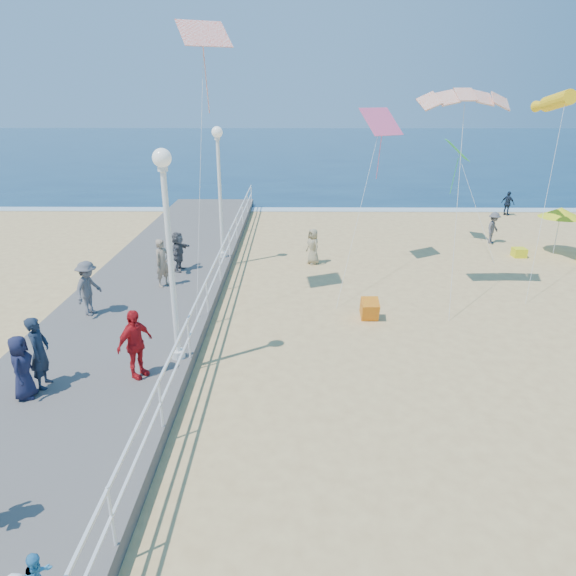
{
  "coord_description": "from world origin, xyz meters",
  "views": [
    {
      "loc": [
        -2.36,
        -11.92,
        6.81
      ],
      "look_at": [
        -2.5,
        2.0,
        1.6
      ],
      "focal_mm": 32.0,
      "sensor_mm": 36.0,
      "label": 1
    }
  ],
  "objects_px": {
    "lamp_post_mid": "(168,236)",
    "beach_walker_b": "(508,203)",
    "beach_walker_a": "(493,228)",
    "beach_walker_c": "(313,246)",
    "spectator_3": "(135,344)",
    "beach_chair_left": "(519,252)",
    "beach_umbrella": "(561,213)",
    "box_kite": "(369,311)",
    "spectator_4": "(22,367)",
    "lamp_post_far": "(219,179)",
    "spectator_6": "(163,263)",
    "spectator_5": "(178,251)",
    "spectator_0": "(39,352)",
    "spectator_2": "(88,288)"
  },
  "relations": [
    {
      "from": "spectator_6",
      "to": "beach_chair_left",
      "type": "distance_m",
      "value": 15.72
    },
    {
      "from": "spectator_2",
      "to": "spectator_3",
      "type": "height_order",
      "value": "spectator_3"
    },
    {
      "from": "spectator_4",
      "to": "spectator_6",
      "type": "distance_m",
      "value": 7.43
    },
    {
      "from": "spectator_4",
      "to": "beach_umbrella",
      "type": "xyz_separation_m",
      "value": [
        18.1,
        12.88,
        0.76
      ]
    },
    {
      "from": "lamp_post_mid",
      "to": "spectator_3",
      "type": "relative_size",
      "value": 3.06
    },
    {
      "from": "beach_walker_c",
      "to": "beach_walker_a",
      "type": "bearing_deg",
      "value": 79.75
    },
    {
      "from": "lamp_post_mid",
      "to": "beach_walker_b",
      "type": "xyz_separation_m",
      "value": [
        16.01,
        19.09,
        -2.94
      ]
    },
    {
      "from": "spectator_6",
      "to": "spectator_0",
      "type": "bearing_deg",
      "value": -157.21
    },
    {
      "from": "spectator_6",
      "to": "beach_walker_a",
      "type": "bearing_deg",
      "value": -30.29
    },
    {
      "from": "beach_walker_b",
      "to": "spectator_2",
      "type": "bearing_deg",
      "value": 93.21
    },
    {
      "from": "spectator_6",
      "to": "beach_umbrella",
      "type": "height_order",
      "value": "beach_umbrella"
    },
    {
      "from": "spectator_5",
      "to": "spectator_6",
      "type": "distance_m",
      "value": 1.76
    },
    {
      "from": "spectator_6",
      "to": "beach_umbrella",
      "type": "relative_size",
      "value": 0.81
    },
    {
      "from": "lamp_post_far",
      "to": "box_kite",
      "type": "height_order",
      "value": "lamp_post_far"
    },
    {
      "from": "spectator_0",
      "to": "spectator_3",
      "type": "relative_size",
      "value": 1.01
    },
    {
      "from": "lamp_post_mid",
      "to": "spectator_0",
      "type": "xyz_separation_m",
      "value": [
        -2.85,
        -1.43,
        -2.38
      ]
    },
    {
      "from": "lamp_post_mid",
      "to": "spectator_4",
      "type": "bearing_deg",
      "value": -148.02
    },
    {
      "from": "spectator_3",
      "to": "beach_chair_left",
      "type": "height_order",
      "value": "spectator_3"
    },
    {
      "from": "spectator_2",
      "to": "box_kite",
      "type": "relative_size",
      "value": 2.88
    },
    {
      "from": "spectator_6",
      "to": "beach_walker_c",
      "type": "bearing_deg",
      "value": -21.64
    },
    {
      "from": "spectator_2",
      "to": "spectator_6",
      "type": "distance_m",
      "value": 3.07
    },
    {
      "from": "beach_walker_b",
      "to": "beach_walker_a",
      "type": "bearing_deg",
      "value": 116.42
    },
    {
      "from": "lamp_post_far",
      "to": "beach_umbrella",
      "type": "relative_size",
      "value": 2.49
    },
    {
      "from": "spectator_6",
      "to": "beach_umbrella",
      "type": "bearing_deg",
      "value": -38.65
    },
    {
      "from": "beach_walker_c",
      "to": "spectator_5",
      "type": "bearing_deg",
      "value": -98.75
    },
    {
      "from": "spectator_6",
      "to": "spectator_2",
      "type": "bearing_deg",
      "value": 179.72
    },
    {
      "from": "spectator_5",
      "to": "spectator_0",
      "type": "bearing_deg",
      "value": 179.74
    },
    {
      "from": "box_kite",
      "to": "beach_umbrella",
      "type": "xyz_separation_m",
      "value": [
        9.57,
        7.58,
        1.61
      ]
    },
    {
      "from": "lamp_post_far",
      "to": "beach_chair_left",
      "type": "distance_m",
      "value": 13.73
    },
    {
      "from": "spectator_4",
      "to": "spectator_0",
      "type": "bearing_deg",
      "value": -29.94
    },
    {
      "from": "spectator_3",
      "to": "beach_walker_a",
      "type": "bearing_deg",
      "value": -12.1
    },
    {
      "from": "beach_chair_left",
      "to": "spectator_4",
      "type": "bearing_deg",
      "value": -142.85
    },
    {
      "from": "lamp_post_far",
      "to": "spectator_3",
      "type": "bearing_deg",
      "value": -94.44
    },
    {
      "from": "beach_walker_a",
      "to": "beach_chair_left",
      "type": "bearing_deg",
      "value": -130.08
    },
    {
      "from": "spectator_2",
      "to": "beach_umbrella",
      "type": "relative_size",
      "value": 0.81
    },
    {
      "from": "spectator_6",
      "to": "beach_walker_b",
      "type": "distance_m",
      "value": 22.35
    },
    {
      "from": "beach_umbrella",
      "to": "beach_walker_c",
      "type": "bearing_deg",
      "value": -171.54
    },
    {
      "from": "spectator_0",
      "to": "spectator_3",
      "type": "height_order",
      "value": "spectator_0"
    },
    {
      "from": "lamp_post_mid",
      "to": "beach_walker_b",
      "type": "bearing_deg",
      "value": 50.01
    },
    {
      "from": "beach_walker_b",
      "to": "beach_umbrella",
      "type": "xyz_separation_m",
      "value": [
        -0.97,
        -8.11,
        1.18
      ]
    },
    {
      "from": "spectator_3",
      "to": "lamp_post_mid",
      "type": "bearing_deg",
      "value": -5.85
    },
    {
      "from": "beach_walker_a",
      "to": "beach_walker_c",
      "type": "height_order",
      "value": "beach_walker_a"
    },
    {
      "from": "spectator_2",
      "to": "spectator_3",
      "type": "relative_size",
      "value": 1.0
    },
    {
      "from": "lamp_post_far",
      "to": "spectator_4",
      "type": "height_order",
      "value": "lamp_post_far"
    },
    {
      "from": "spectator_3",
      "to": "spectator_4",
      "type": "xyz_separation_m",
      "value": [
        -2.28,
        -0.93,
        -0.12
      ]
    },
    {
      "from": "spectator_2",
      "to": "beach_chair_left",
      "type": "relative_size",
      "value": 3.14
    },
    {
      "from": "beach_walker_c",
      "to": "box_kite",
      "type": "distance_m",
      "value": 6.15
    },
    {
      "from": "beach_umbrella",
      "to": "box_kite",
      "type": "bearing_deg",
      "value": -141.61
    },
    {
      "from": "lamp_post_mid",
      "to": "lamp_post_far",
      "type": "height_order",
      "value": "same"
    },
    {
      "from": "beach_walker_a",
      "to": "beach_walker_b",
      "type": "bearing_deg",
      "value": 13.05
    }
  ]
}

